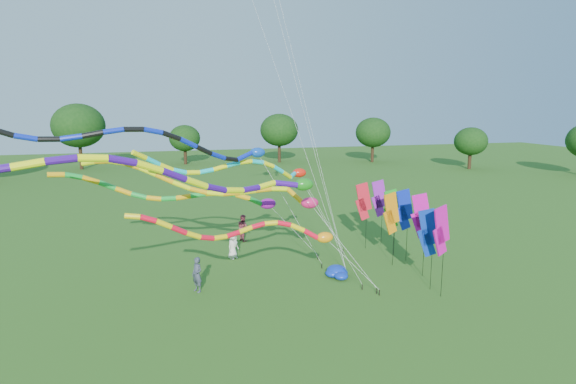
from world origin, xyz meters
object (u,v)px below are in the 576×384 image
object	(u,v)px
blue_nylon_heap	(337,274)
person_b	(197,275)
tube_kite_orange	(223,187)
person_a	(233,246)
tube_kite_red	(259,232)
person_c	(243,228)

from	to	relation	value
blue_nylon_heap	person_b	world-z (taller)	person_b
tube_kite_orange	person_a	world-z (taller)	tube_kite_orange
person_a	blue_nylon_heap	bearing A→B (deg)	-84.71
tube_kite_red	person_a	world-z (taller)	tube_kite_red
person_b	tube_kite_orange	bearing A→B (deg)	72.39
tube_kite_red	person_a	bearing A→B (deg)	88.74
blue_nylon_heap	person_b	bearing A→B (deg)	178.34
blue_nylon_heap	person_b	xyz separation A→B (m)	(-7.43, 0.22, 0.62)
tube_kite_red	person_c	xyz separation A→B (m)	(1.31, 11.46, -2.80)
tube_kite_orange	person_b	world-z (taller)	tube_kite_orange
blue_nylon_heap	person_a	size ratio (longest dim) A/B	1.20
person_c	blue_nylon_heap	bearing A→B (deg)	-176.70
tube_kite_red	tube_kite_orange	size ratio (longest dim) A/B	0.83
tube_kite_red	tube_kite_orange	world-z (taller)	tube_kite_orange
tube_kite_orange	person_c	world-z (taller)	tube_kite_orange
person_a	person_c	world-z (taller)	person_c
blue_nylon_heap	person_c	distance (m)	9.43
tube_kite_orange	person_c	size ratio (longest dim) A/B	7.49
tube_kite_red	blue_nylon_heap	world-z (taller)	tube_kite_red
person_b	tube_kite_red	bearing A→B (deg)	7.71
tube_kite_red	person_c	world-z (taller)	tube_kite_red
tube_kite_red	person_b	size ratio (longest dim) A/B	6.44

